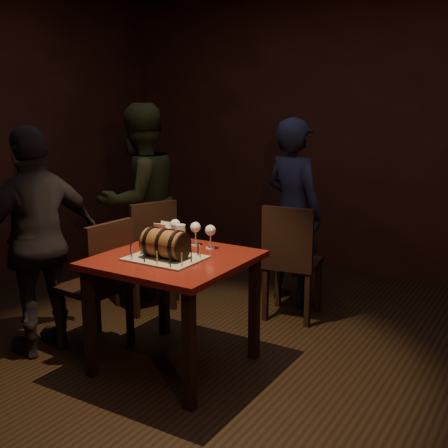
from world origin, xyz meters
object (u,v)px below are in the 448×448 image
object	(u,v)px
chair_back	(290,256)
person_left_front	(39,242)
chair_left_front	(101,279)
wine_glass_right	(210,231)
chair_left_rear	(149,250)
person_back	(293,212)
wine_glass_mid	(195,228)
person_left_rear	(140,202)
pub_table	(174,273)
wine_glass_left	(175,225)
barrel_cake	(165,244)
pint_of_ale	(180,236)

from	to	relation	value
chair_back	person_left_front	xyz separation A→B (m)	(-1.23, -1.39, 0.26)
chair_left_front	wine_glass_right	bearing A→B (deg)	28.36
chair_left_rear	person_left_front	distance (m)	1.02
chair_left_rear	person_back	world-z (taller)	person_back
chair_left_rear	person_back	xyz separation A→B (m)	(0.91, 0.82, 0.27)
wine_glass_mid	person_left_rear	world-z (taller)	person_left_rear
wine_glass_mid	wine_glass_right	xyz separation A→B (m)	(0.14, -0.02, 0.00)
chair_left_front	person_back	xyz separation A→B (m)	(0.70, 1.59, 0.27)
pub_table	wine_glass_left	distance (m)	0.44
barrel_cake	chair_back	distance (m)	1.28
pint_of_ale	wine_glass_right	bearing A→B (deg)	16.05
pint_of_ale	wine_glass_left	bearing A→B (deg)	140.87
wine_glass_right	person_back	size ratio (longest dim) A/B	0.10
chair_back	person_left_front	world-z (taller)	person_left_front
wine_glass_left	person_back	world-z (taller)	person_back
chair_back	pint_of_ale	bearing A→B (deg)	-114.59
chair_back	person_left_rear	xyz separation A→B (m)	(-1.39, -0.14, 0.32)
chair_back	chair_left_front	size ratio (longest dim) A/B	1.00
barrel_cake	pint_of_ale	world-z (taller)	barrel_cake
pub_table	chair_left_rear	size ratio (longest dim) A/B	0.97
pub_table	chair_left_front	world-z (taller)	chair_left_front
chair_left_rear	person_left_rear	distance (m)	0.53
pint_of_ale	chair_left_front	bearing A→B (deg)	-146.86
person_left_rear	person_left_front	size ratio (longest dim) A/B	1.08
wine_glass_left	wine_glass_right	distance (m)	0.31
chair_left_front	person_left_front	world-z (taller)	person_left_front
wine_glass_right	person_left_front	world-z (taller)	person_left_front
wine_glass_left	person_back	xyz separation A→B (m)	(0.35, 1.21, -0.08)
pint_of_ale	person_left_front	xyz separation A→B (m)	(-0.82, -0.50, -0.04)
wine_glass_mid	chair_back	distance (m)	0.95
wine_glass_mid	person_left_front	world-z (taller)	person_left_front
person_back	wine_glass_left	bearing A→B (deg)	92.91
wine_glass_right	person_left_rear	distance (m)	1.37
wine_glass_right	pint_of_ale	world-z (taller)	wine_glass_right
barrel_cake	person_left_front	size ratio (longest dim) A/B	0.21
chair_left_front	person_left_front	xyz separation A→B (m)	(-0.36, -0.20, 0.26)
wine_glass_right	person_left_front	bearing A→B (deg)	-151.30
pub_table	barrel_cake	distance (m)	0.22
chair_left_rear	person_left_front	bearing A→B (deg)	-99.07
wine_glass_left	chair_left_front	world-z (taller)	chair_left_front
chair_left_front	person_back	world-z (taller)	person_back
barrel_cake	pub_table	bearing A→B (deg)	82.11
wine_glass_left	wine_glass_mid	distance (m)	0.17
wine_glass_left	person_left_front	distance (m)	0.93
pub_table	person_back	xyz separation A→B (m)	(0.13, 1.52, 0.15)
wine_glass_left	chair_back	xyz separation A→B (m)	(0.51, 0.81, -0.35)
pint_of_ale	person_back	size ratio (longest dim) A/B	0.09
pub_table	barrel_cake	bearing A→B (deg)	-97.89
wine_glass_right	chair_left_rear	distance (m)	1.02
wine_glass_right	person_left_rear	xyz separation A→B (m)	(-1.18, 0.70, -0.02)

